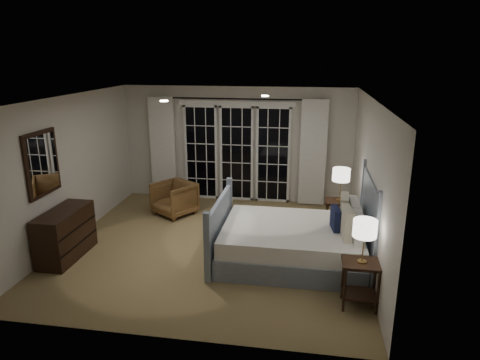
# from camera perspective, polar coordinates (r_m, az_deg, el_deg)

# --- Properties ---
(floor) EXTENTS (5.00, 5.00, 0.00)m
(floor) POSITION_cam_1_polar(r_m,az_deg,el_deg) (7.43, -3.67, -8.74)
(floor) COLOR olive
(floor) RESTS_ON ground
(ceiling) EXTENTS (5.00, 5.00, 0.00)m
(ceiling) POSITION_cam_1_polar(r_m,az_deg,el_deg) (6.75, -4.07, 10.82)
(ceiling) COLOR white
(ceiling) RESTS_ON wall_back
(wall_left) EXTENTS (0.02, 5.00, 2.50)m
(wall_left) POSITION_cam_1_polar(r_m,az_deg,el_deg) (7.92, -21.78, 1.33)
(wall_left) COLOR beige
(wall_left) RESTS_ON floor
(wall_right) EXTENTS (0.02, 5.00, 2.50)m
(wall_right) POSITION_cam_1_polar(r_m,az_deg,el_deg) (6.88, 16.88, -0.38)
(wall_right) COLOR beige
(wall_right) RESTS_ON floor
(wall_back) EXTENTS (5.00, 0.02, 2.50)m
(wall_back) POSITION_cam_1_polar(r_m,az_deg,el_deg) (9.37, -0.43, 4.74)
(wall_back) COLOR beige
(wall_back) RESTS_ON floor
(wall_front) EXTENTS (5.00, 0.02, 2.50)m
(wall_front) POSITION_cam_1_polar(r_m,az_deg,el_deg) (4.73, -10.71, -7.73)
(wall_front) COLOR beige
(wall_front) RESTS_ON floor
(french_doors) EXTENTS (2.50, 0.04, 2.20)m
(french_doors) POSITION_cam_1_polar(r_m,az_deg,el_deg) (9.36, -0.47, 3.73)
(french_doors) COLOR black
(french_doors) RESTS_ON wall_back
(curtain_rod) EXTENTS (3.50, 0.03, 0.03)m
(curtain_rod) POSITION_cam_1_polar(r_m,az_deg,el_deg) (9.11, -0.55, 10.78)
(curtain_rod) COLOR black
(curtain_rod) RESTS_ON wall_back
(curtain_left) EXTENTS (0.55, 0.10, 2.25)m
(curtain_left) POSITION_cam_1_polar(r_m,az_deg,el_deg) (9.68, -10.25, 4.27)
(curtain_left) COLOR white
(curtain_left) RESTS_ON curtain_rod
(curtain_right) EXTENTS (0.55, 0.10, 2.25)m
(curtain_right) POSITION_cam_1_polar(r_m,az_deg,el_deg) (9.14, 9.71, 3.57)
(curtain_right) COLOR white
(curtain_right) RESTS_ON curtain_rod
(downlight_a) EXTENTS (0.12, 0.12, 0.01)m
(downlight_a) POSITION_cam_1_polar(r_m,az_deg,el_deg) (7.21, 3.37, 11.12)
(downlight_a) COLOR white
(downlight_a) RESTS_ON ceiling
(downlight_b) EXTENTS (0.12, 0.12, 0.01)m
(downlight_b) POSITION_cam_1_polar(r_m,az_deg,el_deg) (6.53, -10.09, 10.34)
(downlight_b) COLOR white
(downlight_b) RESTS_ON ceiling
(bed) EXTENTS (2.36, 1.70, 1.38)m
(bed) POSITION_cam_1_polar(r_m,az_deg,el_deg) (6.83, 7.41, -8.05)
(bed) COLOR gray
(bed) RESTS_ON floor
(nightstand_left) EXTENTS (0.49, 0.39, 0.63)m
(nightstand_left) POSITION_cam_1_polar(r_m,az_deg,el_deg) (5.82, 15.77, -12.39)
(nightstand_left) COLOR black
(nightstand_left) RESTS_ON floor
(nightstand_right) EXTENTS (0.49, 0.39, 0.64)m
(nightstand_right) POSITION_cam_1_polar(r_m,az_deg,el_deg) (7.94, 13.02, -4.17)
(nightstand_right) COLOR black
(nightstand_right) RESTS_ON floor
(lamp_left) EXTENTS (0.30, 0.30, 0.57)m
(lamp_left) POSITION_cam_1_polar(r_m,az_deg,el_deg) (5.53, 16.32, -6.27)
(lamp_left) COLOR #AB8444
(lamp_left) RESTS_ON nightstand_left
(lamp_right) EXTENTS (0.31, 0.31, 0.60)m
(lamp_right) POSITION_cam_1_polar(r_m,az_deg,el_deg) (7.72, 13.35, 0.65)
(lamp_right) COLOR #AB8444
(lamp_right) RESTS_ON nightstand_right
(armchair) EXTENTS (1.01, 1.01, 0.67)m
(armchair) POSITION_cam_1_polar(r_m,az_deg,el_deg) (8.78, -8.75, -2.46)
(armchair) COLOR brown
(armchair) RESTS_ON floor
(dresser) EXTENTS (0.48, 1.12, 0.79)m
(dresser) POSITION_cam_1_polar(r_m,az_deg,el_deg) (7.43, -22.27, -6.68)
(dresser) COLOR black
(dresser) RESTS_ON floor
(mirror) EXTENTS (0.05, 0.85, 1.00)m
(mirror) POSITION_cam_1_polar(r_m,az_deg,el_deg) (7.20, -24.87, 2.00)
(mirror) COLOR black
(mirror) RESTS_ON wall_left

